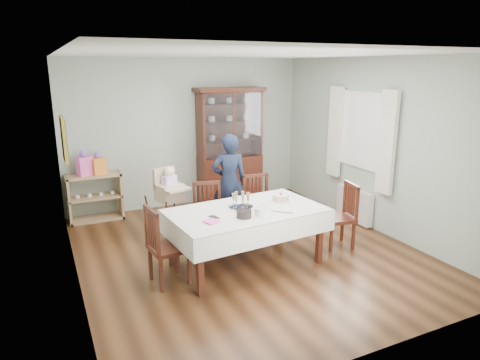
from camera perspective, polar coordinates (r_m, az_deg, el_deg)
floor at (r=6.18m, az=0.91°, el=-9.44°), size 5.00×5.00×0.00m
room_shell at (r=6.17m, az=-1.23°, el=7.05°), size 5.00×5.00×5.00m
dining_table at (r=5.65m, az=0.81°, el=-7.57°), size 2.09×1.31×0.76m
china_cabinet at (r=8.12m, az=-1.38°, el=4.80°), size 1.30×0.48×2.18m
sideboard at (r=7.67m, az=-18.75°, el=-2.17°), size 0.90×0.38×0.80m
picture_frame at (r=5.92m, az=-22.46°, el=5.06°), size 0.04×0.48×0.58m
window at (r=7.20m, az=16.01°, el=6.37°), size 0.04×1.02×1.22m
curtain_left at (r=6.73m, az=19.03°, el=4.71°), size 0.07×0.30×1.55m
curtain_right at (r=7.65m, az=12.56°, el=6.31°), size 0.07×0.30×1.55m
radiator at (r=7.44m, az=14.98°, el=-3.20°), size 0.10×0.80×0.55m
chair_far_left at (r=6.21m, az=-4.24°, el=-6.54°), size 0.52×0.52×0.94m
chair_far_right at (r=6.55m, az=2.62°, el=-5.31°), size 0.47×0.47×0.96m
chair_end_left at (r=5.30m, az=-9.59°, el=-10.51°), size 0.48×0.48×0.97m
chair_end_right at (r=6.40m, az=12.97°, el=-6.24°), size 0.49×0.49×0.93m
woman at (r=6.78m, az=-1.44°, el=-0.28°), size 0.64×0.50×1.54m
high_chair at (r=6.63m, az=-9.25°, el=-3.90°), size 0.62×0.62×1.10m
champagne_tray at (r=5.57m, az=0.15°, el=-3.15°), size 0.33×0.33×0.20m
birthday_cake at (r=5.87m, az=5.47°, el=-2.41°), size 0.26×0.26×0.18m
plate_stack_dark at (r=5.23m, az=0.53°, el=-4.55°), size 0.23×0.23×0.09m
plate_stack_white at (r=5.32m, az=3.16°, el=-4.20°), size 0.29×0.29×0.09m
napkin_stack at (r=5.09m, az=-3.81°, el=-5.55°), size 0.19×0.19×0.02m
cutlery at (r=5.23m, az=-3.86°, el=-5.04°), size 0.14×0.18×0.01m
cake_knife at (r=5.44m, az=5.54°, el=-4.27°), size 0.24×0.23×0.01m
gift_bag_pink at (r=7.49m, az=-20.05°, el=2.00°), size 0.27×0.23×0.43m
gift_bag_orange at (r=7.52m, az=-18.33°, el=2.06°), size 0.24×0.20×0.39m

